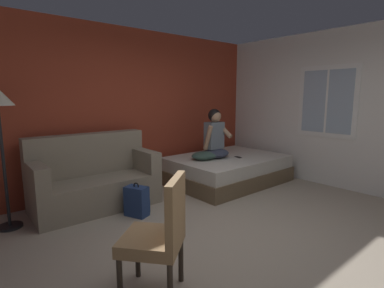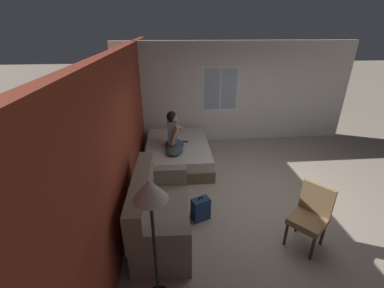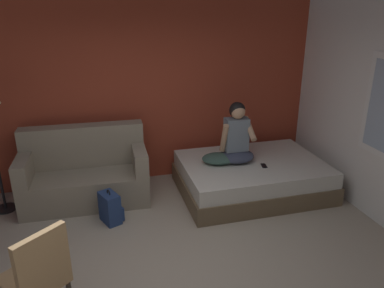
# 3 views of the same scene
# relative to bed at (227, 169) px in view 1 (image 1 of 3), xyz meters

# --- Properties ---
(ground_plane) EXTENTS (40.00, 40.00, 0.00)m
(ground_plane) POSITION_rel_bed_xyz_m (-1.61, -1.62, -0.24)
(ground_plane) COLOR tan
(wall_back_accent) EXTENTS (10.65, 0.16, 2.70)m
(wall_back_accent) POSITION_rel_bed_xyz_m (-1.61, 0.97, 1.11)
(wall_back_accent) COLOR #993823
(wall_back_accent) RESTS_ON ground
(wall_side_with_window) EXTENTS (0.19, 6.41, 2.70)m
(wall_side_with_window) POSITION_rel_bed_xyz_m (1.29, -1.61, 1.12)
(wall_side_with_window) COLOR silver
(wall_side_with_window) RESTS_ON ground
(bed) EXTENTS (2.10, 1.51, 0.48)m
(bed) POSITION_rel_bed_xyz_m (0.00, 0.00, 0.00)
(bed) COLOR brown
(bed) RESTS_ON ground
(couch) EXTENTS (1.72, 0.87, 1.04)m
(couch) POSITION_rel_bed_xyz_m (-2.37, 0.38, 0.16)
(couch) COLOR gray
(couch) RESTS_ON ground
(side_chair) EXTENTS (0.65, 0.65, 0.98)m
(side_chair) POSITION_rel_bed_xyz_m (-2.75, -1.85, 0.30)
(side_chair) COLOR #382D23
(side_chair) RESTS_ON ground
(person_seated) EXTENTS (0.52, 0.45, 0.88)m
(person_seated) POSITION_rel_bed_xyz_m (-0.23, 0.09, 0.60)
(person_seated) COLOR #383D51
(person_seated) RESTS_ON bed
(backpack) EXTENTS (0.32, 0.35, 0.46)m
(backpack) POSITION_rel_bed_xyz_m (-2.08, -0.31, -0.04)
(backpack) COLOR navy
(backpack) RESTS_ON ground
(throw_pillow) EXTENTS (0.54, 0.45, 0.14)m
(throw_pillow) POSITION_rel_bed_xyz_m (-0.50, 0.07, 0.31)
(throw_pillow) COLOR #385147
(throw_pillow) RESTS_ON bed
(cell_phone) EXTENTS (0.10, 0.15, 0.01)m
(cell_phone) POSITION_rel_bed_xyz_m (0.09, -0.19, 0.25)
(cell_phone) COLOR black
(cell_phone) RESTS_ON bed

